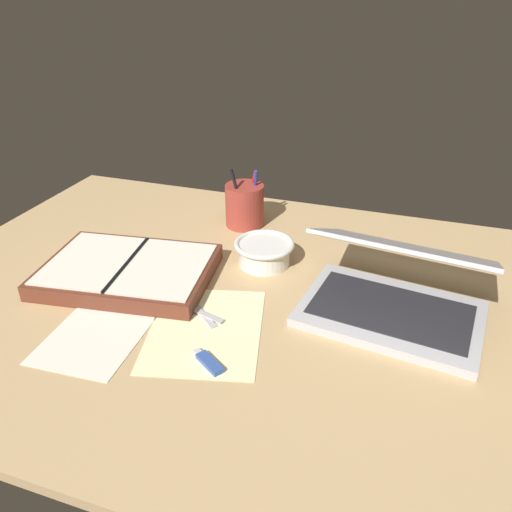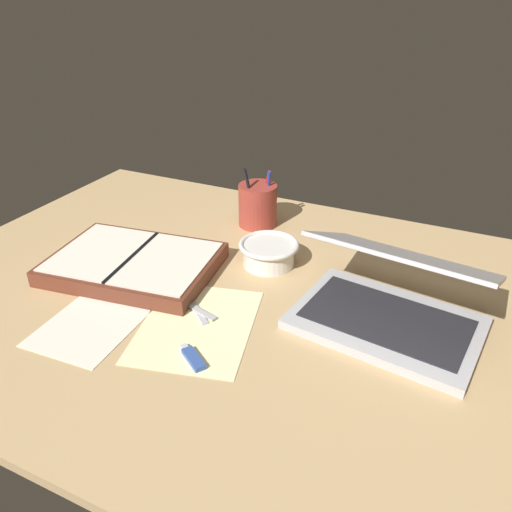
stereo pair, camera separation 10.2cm
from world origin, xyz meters
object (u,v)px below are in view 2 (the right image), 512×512
(scissors, at_px, (186,300))
(bowl, at_px, (269,252))
(pen_cup, at_px, (258,205))
(planner, at_px, (134,263))
(laptop, at_px, (393,299))

(scissors, bearing_deg, bowl, 95.05)
(pen_cup, xyz_separation_m, planner, (-0.15, -0.33, -0.04))
(planner, xyz_separation_m, scissors, (0.17, -0.05, -0.02))
(pen_cup, relative_size, planner, 0.41)
(laptop, distance_m, scissors, 0.40)
(laptop, height_order, planner, laptop)
(laptop, relative_size, pen_cup, 2.32)
(bowl, height_order, pen_cup, pen_cup)
(laptop, relative_size, scissors, 2.97)
(planner, bearing_deg, scissors, -25.49)
(scissors, bearing_deg, planner, -169.72)
(bowl, bearing_deg, planner, -149.25)
(pen_cup, relative_size, scissors, 1.28)
(laptop, height_order, bowl, laptop)
(bowl, xyz_separation_m, planner, (-0.26, -0.15, -0.01))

